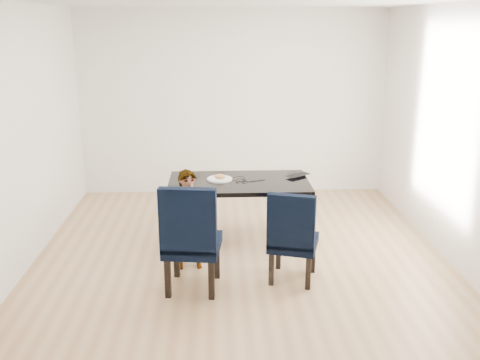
{
  "coord_description": "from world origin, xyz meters",
  "views": [
    {
      "loc": [
        -0.25,
        -5.35,
        2.49
      ],
      "look_at": [
        0.0,
        0.2,
        0.85
      ],
      "focal_mm": 40.0,
      "sensor_mm": 36.0,
      "label": 1
    }
  ],
  "objects_px": {
    "chair_left": "(192,236)",
    "chair_right": "(294,235)",
    "laptop": "(296,175)",
    "dining_table": "(239,212)",
    "child": "(189,220)",
    "plate": "(220,179)"
  },
  "relations": [
    {
      "from": "chair_left",
      "to": "laptop",
      "type": "relative_size",
      "value": 3.5
    },
    {
      "from": "child",
      "to": "plate",
      "type": "bearing_deg",
      "value": 58.13
    },
    {
      "from": "dining_table",
      "to": "plate",
      "type": "relative_size",
      "value": 5.42
    },
    {
      "from": "chair_left",
      "to": "laptop",
      "type": "distance_m",
      "value": 1.76
    },
    {
      "from": "chair_left",
      "to": "chair_right",
      "type": "relative_size",
      "value": 1.14
    },
    {
      "from": "dining_table",
      "to": "chair_right",
      "type": "distance_m",
      "value": 1.09
    },
    {
      "from": "chair_left",
      "to": "chair_right",
      "type": "height_order",
      "value": "chair_left"
    },
    {
      "from": "child",
      "to": "chair_left",
      "type": "bearing_deg",
      "value": -91.03
    },
    {
      "from": "dining_table",
      "to": "child",
      "type": "relative_size",
      "value": 1.51
    },
    {
      "from": "chair_left",
      "to": "chair_right",
      "type": "xyz_separation_m",
      "value": [
        0.99,
        0.14,
        -0.07
      ]
    },
    {
      "from": "chair_right",
      "to": "chair_left",
      "type": "bearing_deg",
      "value": -154.82
    },
    {
      "from": "dining_table",
      "to": "plate",
      "type": "xyz_separation_m",
      "value": [
        -0.22,
        0.06,
        0.38
      ]
    },
    {
      "from": "chair_left",
      "to": "child",
      "type": "relative_size",
      "value": 1.02
    },
    {
      "from": "dining_table",
      "to": "child",
      "type": "height_order",
      "value": "child"
    },
    {
      "from": "chair_left",
      "to": "laptop",
      "type": "xyz_separation_m",
      "value": [
        1.17,
        1.3,
        0.22
      ]
    },
    {
      "from": "chair_right",
      "to": "laptop",
      "type": "height_order",
      "value": "chair_right"
    },
    {
      "from": "laptop",
      "to": "dining_table",
      "type": "bearing_deg",
      "value": -20.76
    },
    {
      "from": "dining_table",
      "to": "laptop",
      "type": "relative_size",
      "value": 5.18
    },
    {
      "from": "chair_right",
      "to": "child",
      "type": "xyz_separation_m",
      "value": [
        -1.04,
        0.32,
        0.05
      ]
    },
    {
      "from": "chair_right",
      "to": "laptop",
      "type": "bearing_deg",
      "value": 98.16
    },
    {
      "from": "chair_right",
      "to": "child",
      "type": "height_order",
      "value": "child"
    },
    {
      "from": "dining_table",
      "to": "child",
      "type": "bearing_deg",
      "value": -129.82
    }
  ]
}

